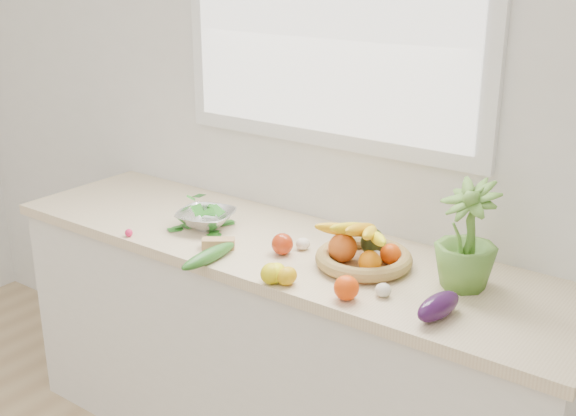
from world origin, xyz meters
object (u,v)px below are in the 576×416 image
Objects in this scene: apple at (282,244)px; potted_herb at (467,235)px; colander_with_spinach at (206,214)px; eggplant at (438,306)px; cucumber at (209,256)px; fruit_basket at (363,252)px.

apple is 0.22× the size of potted_herb.
apple is 0.38m from colander_with_spinach.
apple is 0.64m from eggplant.
eggplant is at bearing -83.53° from potted_herb.
colander_with_spinach is (-0.22, 0.23, 0.03)m from cucumber.
apple is 0.29× the size of cucumber.
colander_with_spinach is (-0.65, -0.05, 0.01)m from fruit_basket.
eggplant is at bearing -7.40° from colander_with_spinach.
potted_herb is (0.76, 0.33, 0.15)m from cucumber.
apple is 0.41× the size of eggplant.
colander_with_spinach is at bearing 172.60° from eggplant.
apple reaches higher than cucumber.
eggplant is 1.02m from colander_with_spinach.
potted_herb is (0.61, 0.13, 0.14)m from apple.
fruit_basket is (-0.33, -0.05, -0.12)m from potted_herb.
eggplant reaches higher than cucumber.
fruit_basket is at bearing 4.49° from colander_with_spinach.
apple is 0.22× the size of fruit_basket.
potted_herb is at bearing 5.88° from colander_with_spinach.
potted_herb is at bearing 96.47° from eggplant.
eggplant is (0.63, -0.10, -0.00)m from apple.
potted_herb reaches higher than cucumber.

